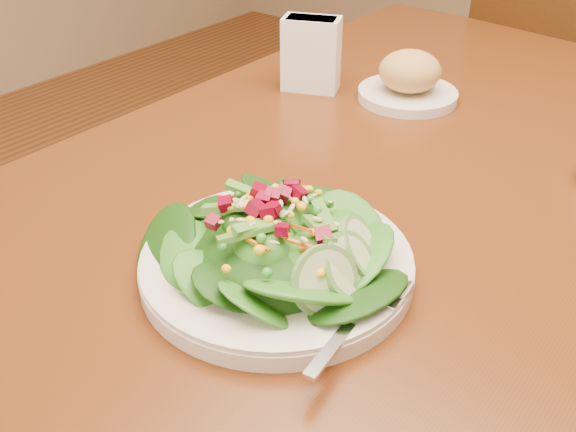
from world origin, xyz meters
name	(u,v)px	position (x,y,z in m)	size (l,w,h in m)	color
dining_table	(413,210)	(0.00, 0.00, 0.65)	(0.90, 1.40, 0.75)	#512510
chair_far	(567,108)	(0.00, 0.83, 0.54)	(0.53, 0.53, 1.01)	#391D0A
salad_plate	(284,252)	(0.02, -0.36, 0.78)	(0.30, 0.30, 0.09)	silver
bread_plate	(409,80)	(-0.11, 0.16, 0.79)	(0.17, 0.17, 0.09)	silver
napkin_holder	(311,52)	(-0.28, 0.10, 0.82)	(0.11, 0.09, 0.13)	white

